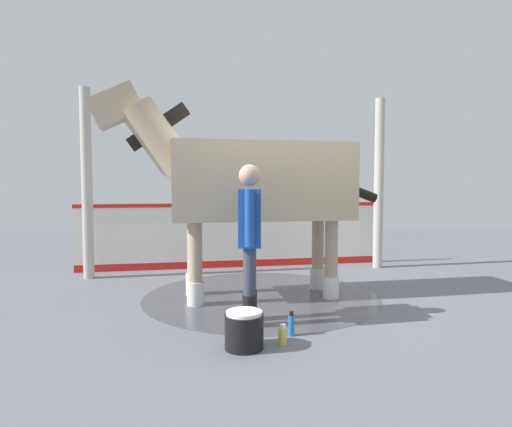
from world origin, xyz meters
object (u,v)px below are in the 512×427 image
(handler, at_px, (250,233))
(wash_bucket, at_px, (244,330))
(horse, at_px, (251,182))
(bottle_shampoo, at_px, (283,335))
(bottle_spray, at_px, (291,325))

(handler, relative_size, wash_bucket, 4.78)
(horse, bearing_deg, bottle_shampoo, 89.39)
(bottle_spray, bearing_deg, horse, -167.24)
(horse, distance_m, handler, 1.18)
(bottle_shampoo, bearing_deg, wash_bucket, -77.18)
(handler, xyz_separation_m, wash_bucket, (0.69, -0.07, -0.76))
(wash_bucket, xyz_separation_m, bottle_spray, (-0.30, 0.45, -0.06))
(horse, xyz_separation_m, handler, (1.06, -0.05, -0.52))
(wash_bucket, bearing_deg, handler, 174.38)
(horse, relative_size, bottle_shampoo, 19.90)
(horse, xyz_separation_m, wash_bucket, (1.75, -0.12, -1.28))
(handler, relative_size, bottle_shampoo, 8.98)
(wash_bucket, bearing_deg, bottle_shampoo, 102.82)
(handler, bearing_deg, bottle_spray, -43.75)
(handler, bearing_deg, wash_bucket, -93.69)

